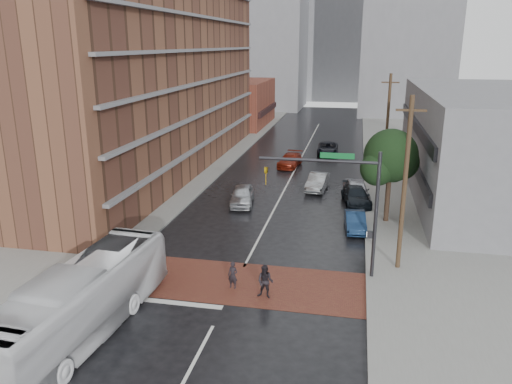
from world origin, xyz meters
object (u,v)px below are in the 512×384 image
Objects in this scene: suv_travel at (328,149)px; car_parked_mid at (356,196)px; car_parked_far at (356,190)px; car_parked_near at (355,221)px; pedestrian_a at (233,275)px; car_travel_b at (318,182)px; transit_bus at (80,302)px; car_travel_a at (242,195)px; car_travel_c at (290,160)px; pedestrian_b at (265,282)px.

car_parked_mid is at bearing -81.42° from suv_travel.
car_parked_near is at bearing -97.94° from car_parked_far.
pedestrian_a reaches higher than car_parked_near.
pedestrian_a is at bearing -92.74° from car_travel_b.
transit_bus is 20.10m from car_travel_a.
car_travel_c is 0.98× the size of car_parked_far.
car_parked_near is at bearing 70.16° from pedestrian_a.
pedestrian_b is 0.37× the size of car_parked_mid.
car_parked_far is at bearing 85.03° from car_parked_near.
car_parked_near is at bearing -61.99° from car_travel_c.
car_travel_a is at bearing -92.11° from car_travel_c.
suv_travel is at bearing 96.29° from pedestrian_b.
pedestrian_b is 0.40× the size of car_travel_a.
car_travel_a is 13.85m from car_travel_c.
suv_travel is (0.97, 35.47, -0.18)m from pedestrian_b.
suv_travel reaches higher than car_parked_mid.
pedestrian_b is 0.35× the size of suv_travel.
pedestrian_b is at bearing -93.46° from suv_travel.
pedestrian_b is 20.39m from car_travel_b.
suv_travel is at bearing 90.78° from car_parked_mid.
pedestrian_a reaches higher than suv_travel.
car_travel_b is 0.93× the size of car_travel_c.
transit_bus reaches higher than suv_travel.
car_parked_near is 0.80× the size of car_parked_far.
car_travel_b reaches higher than car_parked_mid.
car_travel_c is (2.07, 13.69, -0.07)m from car_travel_a.
pedestrian_b is at bearing -117.16° from car_parked_near.
car_parked_mid reaches higher than car_travel_c.
pedestrian_a is 34.91m from suv_travel.
pedestrian_b is 28.70m from car_travel_c.
car_travel_b reaches higher than car_parked_near.
pedestrian_a reaches higher than car_parked_mid.
pedestrian_a is at bearing -121.01° from car_parked_mid.
pedestrian_a is 0.31× the size of car_parked_far.
pedestrian_b is (1.88, -0.68, 0.14)m from pedestrian_a.
car_parked_near is (7.00, -17.75, -0.06)m from car_travel_c.
transit_bus reaches higher than pedestrian_a.
car_parked_far reaches higher than pedestrian_a.
suv_travel is (5.63, 20.58, -0.06)m from car_travel_a.
pedestrian_a is 17.33m from car_parked_mid.
transit_bus is 2.46× the size of car_travel_c.
car_travel_b is (8.39, 25.37, -0.91)m from transit_bus.
car_travel_a is 7.87m from car_travel_b.
transit_bus is 26.74m from car_travel_b.
pedestrian_a is at bearing -96.58° from suv_travel.
car_travel_b is 4.10m from car_parked_far.
car_parked_far reaches higher than suv_travel.
car_travel_c is (-0.70, 27.90, -0.06)m from pedestrian_a.
transit_bus reaches higher than pedestrian_b.
car_parked_far is at bearing -80.67° from suv_travel.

